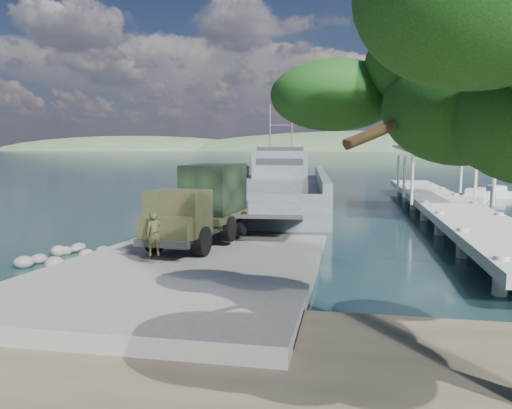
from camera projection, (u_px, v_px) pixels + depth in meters
name	position (u px, v px, depth m)	size (l,w,h in m)	color
ground	(200.00, 267.00, 21.30)	(1400.00, 1400.00, 0.00)	#18333B
boat_ramp	(193.00, 267.00, 20.30)	(10.00, 18.00, 0.50)	slate
shoreline_rocks	(74.00, 259.00, 22.92)	(3.20, 5.60, 0.90)	#545452
distant_headlands	(389.00, 151.00, 558.92)	(1000.00, 240.00, 48.00)	#3F5938
pier	(442.00, 194.00, 37.07)	(6.40, 44.00, 6.10)	#A5A69C
landing_craft	(274.00, 194.00, 44.80)	(11.35, 35.64, 10.43)	#434B4F
military_truck	(203.00, 204.00, 24.09)	(3.33, 8.24, 3.72)	black
soldier	(154.00, 244.00, 19.43)	(0.63, 0.41, 1.72)	#21311B
sailboat_near	(476.00, 198.00, 46.37)	(3.72, 6.37, 7.47)	silver
sailboat_far	(492.00, 193.00, 51.74)	(2.46, 5.75, 6.78)	silver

